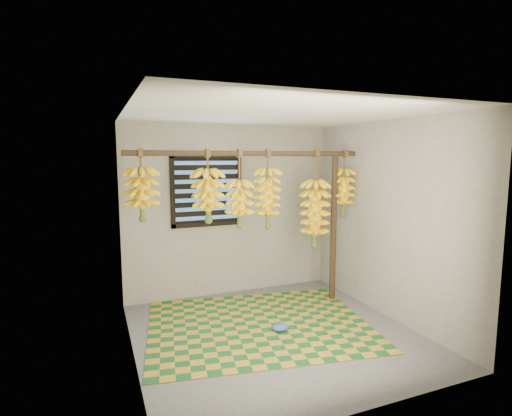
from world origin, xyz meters
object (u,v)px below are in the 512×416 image
support_post (334,228)px  plastic_bag (280,327)px  banana_bunch_f (344,192)px  banana_bunch_c (240,204)px  banana_bunch_a (142,194)px  banana_bunch_d (268,198)px  banana_bunch_e (315,214)px  woven_mat (258,325)px  banana_bunch_b (208,196)px

support_post → plastic_bag: support_post is taller
plastic_bag → banana_bunch_f: 2.03m
support_post → banana_bunch_c: size_ratio=2.10×
plastic_bag → banana_bunch_a: bearing=154.0°
banana_bunch_a → banana_bunch_d: same height
support_post → banana_bunch_e: size_ratio=1.55×
support_post → banana_bunch_f: size_ratio=2.24×
banana_bunch_d → woven_mat: bearing=-125.5°
banana_bunch_b → banana_bunch_f: same height
plastic_bag → banana_bunch_d: 1.56m
banana_bunch_a → banana_bunch_f: same height
banana_bunch_c → banana_bunch_d: same height
plastic_bag → banana_bunch_e: size_ratio=0.15×
banana_bunch_c → banana_bunch_f: 1.51m
support_post → banana_bunch_f: 0.51m
banana_bunch_e → banana_bunch_a: bearing=-180.0°
banana_bunch_b → banana_bunch_f: (1.90, 0.00, -0.02)m
banana_bunch_a → banana_bunch_b: 0.76m
woven_mat → plastic_bag: 0.31m
woven_mat → banana_bunch_d: size_ratio=2.56×
banana_bunch_c → banana_bunch_f: (1.50, -0.00, 0.09)m
support_post → banana_bunch_b: banana_bunch_b is taller
banana_bunch_a → banana_bunch_b: same height
support_post → plastic_bag: size_ratio=10.29×
banana_bunch_f → plastic_bag: bearing=-152.0°
banana_bunch_c → banana_bunch_e: same height
woven_mat → banana_bunch_c: bearing=100.5°
support_post → banana_bunch_e: 0.36m
plastic_bag → banana_bunch_a: size_ratio=0.24×
banana_bunch_d → banana_bunch_e: same height
support_post → woven_mat: (-1.28, -0.42, -0.99)m
banana_bunch_d → support_post: bearing=0.0°
woven_mat → banana_bunch_a: bearing=161.3°
plastic_bag → support_post: bearing=31.1°
support_post → banana_bunch_f: banana_bunch_f is taller
banana_bunch_c → banana_bunch_d: (0.37, -0.00, 0.06)m
banana_bunch_b → banana_bunch_d: (0.77, 0.00, -0.06)m
support_post → banana_bunch_e: (-0.29, 0.00, 0.21)m
woven_mat → banana_bunch_a: 2.02m
banana_bunch_d → banana_bunch_e: bearing=0.0°
plastic_bag → banana_bunch_f: size_ratio=0.22×
support_post → woven_mat: 1.67m
woven_mat → banana_bunch_c: banana_bunch_c is taller
plastic_bag → banana_bunch_d: size_ratio=0.20×
banana_bunch_d → banana_bunch_e: (0.69, 0.00, -0.24)m
banana_bunch_b → support_post: bearing=0.0°
woven_mat → plastic_bag: plastic_bag is taller
support_post → banana_bunch_f: bearing=0.0°
woven_mat → banana_bunch_e: 1.61m
plastic_bag → woven_mat: bearing=121.5°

